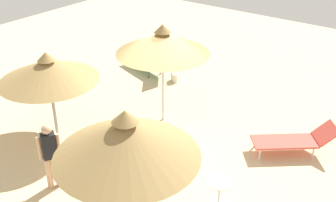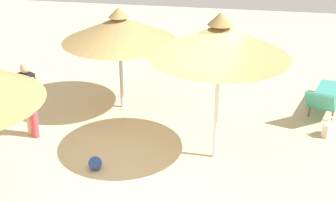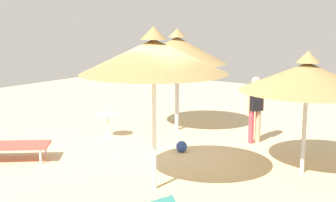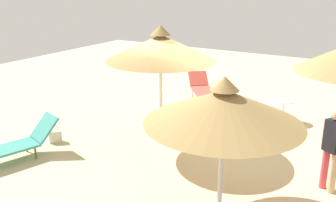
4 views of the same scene
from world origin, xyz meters
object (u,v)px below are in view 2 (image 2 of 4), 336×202
object	(u,v)px
person_standing_near_left	(29,95)
parasol_umbrella_edge	(119,29)
lounge_chair_center	(326,96)
handbag	(329,129)
beach_ball	(95,163)
parasol_umbrella_front	(220,40)

from	to	relation	value
person_standing_near_left	parasol_umbrella_edge	bearing A→B (deg)	-41.10
lounge_chair_center	person_standing_near_left	distance (m)	6.45
lounge_chair_center	handbag	xyz separation A→B (m)	(-1.18, 0.05, -0.21)
lounge_chair_center	handbag	size ratio (longest dim) A/B	5.07
beach_ball	lounge_chair_center	bearing A→B (deg)	-53.50
handbag	lounge_chair_center	bearing A→B (deg)	-2.23
person_standing_near_left	beach_ball	xyz separation A→B (m)	(-1.00, -1.65, -0.78)
lounge_chair_center	beach_ball	bearing A→B (deg)	126.50
lounge_chair_center	handbag	world-z (taller)	lounge_chair_center
person_standing_near_left	handbag	world-z (taller)	person_standing_near_left
person_standing_near_left	beach_ball	size ratio (longest dim) A/B	6.35
handbag	beach_ball	xyz separation A→B (m)	(-2.06, 4.33, -0.03)
handbag	person_standing_near_left	bearing A→B (deg)	100.04
parasol_umbrella_edge	parasol_umbrella_front	xyz separation A→B (m)	(-1.83, -2.30, 0.44)
parasol_umbrella_edge	beach_ball	size ratio (longest dim) A/B	10.02
beach_ball	person_standing_near_left	bearing A→B (deg)	58.78
person_standing_near_left	beach_ball	bearing A→B (deg)	-121.22
person_standing_near_left	parasol_umbrella_front	bearing A→B (deg)	-92.66
beach_ball	parasol_umbrella_front	bearing A→B (deg)	-68.58
lounge_chair_center	handbag	distance (m)	1.20
handbag	parasol_umbrella_edge	bearing A→B (deg)	82.49
parasol_umbrella_front	person_standing_near_left	size ratio (longest dim) A/B	1.76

